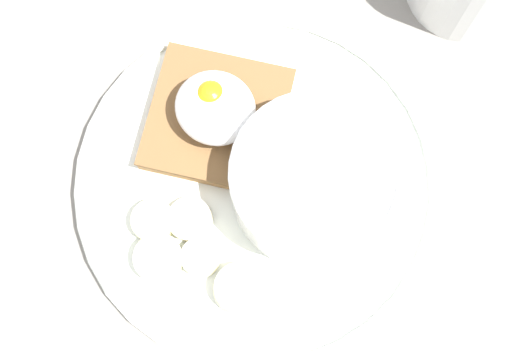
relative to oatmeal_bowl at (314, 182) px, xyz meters
The scene contains 10 objects.
ground_plane 6.23cm from the oatmeal_bowl, 158.46° to the right, with size 120.00×120.00×2.00cm, color gray.
plate 4.99cm from the oatmeal_bowl, 158.46° to the right, with size 26.35×26.35×1.60cm.
oatmeal_bowl is the anchor object (origin of this frame).
toast_slice 8.72cm from the oatmeal_bowl, behind, with size 12.03×12.03×1.62cm.
poached_egg 8.59cm from the oatmeal_bowl, behind, with size 5.74×5.36×3.69cm.
banana_slice_front 9.13cm from the oatmeal_bowl, 135.48° to the right, with size 4.27×4.23×1.42cm.
banana_slice_left 9.49cm from the oatmeal_bowl, 117.79° to the right, with size 3.06×2.95×1.49cm.
banana_slice_back 12.00cm from the oatmeal_bowl, 124.98° to the right, with size 4.44×4.43×1.46cm.
banana_slice_right 11.64cm from the oatmeal_bowl, 138.05° to the right, with size 4.10×4.12×1.36cm.
banana_slice_inner 9.00cm from the oatmeal_bowl, 96.23° to the right, with size 4.84×4.87×1.67cm.
Camera 1 is at (6.15, -10.65, 52.98)cm, focal length 50.00 mm.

